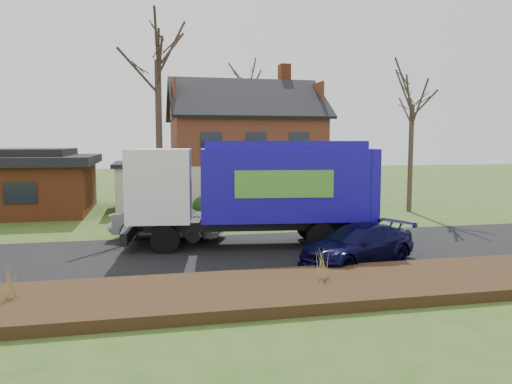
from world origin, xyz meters
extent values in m
plane|color=#31521B|center=(0.00, 0.00, 0.00)|extent=(120.00, 120.00, 0.00)
cube|color=black|center=(0.00, 0.00, 0.01)|extent=(80.00, 7.00, 0.02)
cube|color=black|center=(0.00, -5.30, 0.15)|extent=(80.00, 3.50, 0.30)
cube|color=beige|center=(2.00, 14.00, 1.35)|extent=(9.00, 7.50, 2.70)
cube|color=#502717|center=(2.00, 14.00, 4.10)|extent=(9.00, 7.50, 2.80)
cube|color=#944320|center=(5.00, 15.00, 8.46)|extent=(0.70, 0.90, 1.60)
cube|color=beige|center=(-4.20, 13.50, 1.30)|extent=(3.50, 5.50, 2.60)
cube|color=black|center=(-4.20, 13.50, 2.72)|extent=(3.90, 5.90, 0.24)
cube|color=#944320|center=(-12.00, 13.00, 1.40)|extent=(9.00, 7.50, 2.80)
cube|color=black|center=(-12.00, 13.00, 3.05)|extent=(9.80, 8.20, 0.50)
cube|color=black|center=(-12.00, 13.00, 3.50)|extent=(7.00, 6.00, 0.40)
cylinder|color=black|center=(-3.58, 0.47, 0.53)|extent=(1.10, 0.48, 1.06)
cylinder|color=black|center=(-3.32, 2.60, 0.53)|extent=(1.10, 0.48, 1.06)
cylinder|color=black|center=(2.21, -0.24, 0.53)|extent=(1.10, 0.48, 1.06)
cylinder|color=black|center=(2.47, 1.89, 0.53)|extent=(1.10, 0.48, 1.06)
cylinder|color=black|center=(3.53, -0.40, 0.53)|extent=(1.10, 0.48, 1.06)
cylinder|color=black|center=(3.79, 1.73, 0.53)|extent=(1.10, 0.48, 1.06)
cube|color=black|center=(0.10, 1.10, 0.87)|extent=(8.88, 2.28, 0.36)
cube|color=white|center=(-3.71, 1.57, 2.46)|extent=(2.65, 2.82, 2.76)
cube|color=black|center=(-4.82, 1.70, 2.61)|extent=(0.35, 2.24, 0.92)
cube|color=black|center=(-4.93, 1.71, 0.56)|extent=(0.56, 2.57, 0.46)
cube|color=#180C9A|center=(1.07, 0.98, 2.46)|extent=(6.71, 3.32, 2.76)
cube|color=#180C9A|center=(1.07, 0.98, 3.99)|extent=(6.37, 2.98, 0.31)
cube|color=#180C9A|center=(4.37, 0.58, 2.35)|extent=(0.67, 2.63, 2.97)
cube|color=#549F34|center=(0.76, -0.29, 2.56)|extent=(3.66, 0.49, 1.02)
cube|color=#549F34|center=(1.07, 2.29, 2.56)|extent=(3.66, 0.49, 1.02)
imported|color=#929599|center=(-3.36, 3.35, 0.77)|extent=(4.94, 3.26, 1.54)
imported|color=black|center=(2.74, -2.44, 0.66)|extent=(4.88, 3.57, 1.31)
cylinder|color=#3D2D24|center=(-3.51, 9.17, 4.19)|extent=(0.35, 0.35, 8.37)
cylinder|color=#433528|center=(10.91, 8.64, 3.12)|extent=(0.29, 0.29, 6.24)
cylinder|color=#413027|center=(4.15, 22.39, 4.33)|extent=(0.33, 0.33, 8.66)
cone|color=#A37748|center=(-7.52, -5.04, 0.70)|extent=(0.04, 0.04, 0.81)
cone|color=#A37748|center=(-7.65, -5.04, 0.70)|extent=(0.04, 0.04, 0.81)
cone|color=#A37748|center=(-7.38, -5.04, 0.70)|extent=(0.04, 0.04, 0.81)
cone|color=#A37748|center=(-7.52, -4.94, 0.70)|extent=(0.04, 0.04, 0.81)
cone|color=#A37748|center=(-7.52, -5.15, 0.70)|extent=(0.04, 0.04, 0.81)
cone|color=#A59049|center=(0.59, -4.92, 0.72)|extent=(0.04, 0.04, 0.84)
cone|color=#A59049|center=(0.46, -4.92, 0.72)|extent=(0.04, 0.04, 0.84)
cone|color=#A59049|center=(0.72, -4.92, 0.72)|extent=(0.04, 0.04, 0.84)
cone|color=#A59049|center=(0.59, -4.81, 0.72)|extent=(0.04, 0.04, 0.84)
cone|color=#A59049|center=(0.59, -5.03, 0.72)|extent=(0.04, 0.04, 0.84)
camera|label=1|loc=(-4.20, -17.92, 4.14)|focal=35.00mm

